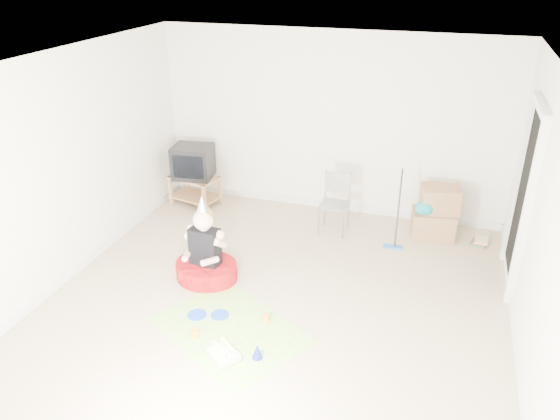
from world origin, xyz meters
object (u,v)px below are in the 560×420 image
(tv_stand, at_px, (195,188))
(folding_chair, at_px, (334,205))
(cardboard_boxes, at_px, (435,213))
(birthday_cake, at_px, (224,355))
(crt_tv, at_px, (193,162))
(seated_woman, at_px, (206,261))

(tv_stand, xyz_separation_m, folding_chair, (2.21, -0.26, 0.14))
(cardboard_boxes, distance_m, birthday_cake, 3.62)
(cardboard_boxes, relative_size, birthday_cake, 2.01)
(crt_tv, bearing_deg, tv_stand, 0.00)
(crt_tv, xyz_separation_m, birthday_cake, (1.78, -3.13, -0.65))
(crt_tv, xyz_separation_m, cardboard_boxes, (3.54, 0.03, -0.34))
(seated_woman, xyz_separation_m, birthday_cake, (0.74, -1.25, -0.20))
(seated_woman, bearing_deg, tv_stand, 118.95)
(crt_tv, relative_size, birthday_cake, 1.60)
(folding_chair, bearing_deg, tv_stand, 173.25)
(seated_woman, bearing_deg, folding_chair, 54.06)
(crt_tv, distance_m, birthday_cake, 3.66)
(tv_stand, distance_m, crt_tv, 0.42)
(folding_chair, distance_m, seated_woman, 2.01)
(crt_tv, xyz_separation_m, seated_woman, (1.04, -1.88, -0.45))
(crt_tv, relative_size, seated_woman, 0.52)
(tv_stand, height_order, crt_tv, crt_tv)
(birthday_cake, bearing_deg, crt_tv, 119.72)
(cardboard_boxes, height_order, birthday_cake, cardboard_boxes)
(birthday_cake, bearing_deg, folding_chair, 81.49)
(cardboard_boxes, xyz_separation_m, birthday_cake, (-1.75, -3.16, -0.30))
(seated_woman, relative_size, birthday_cake, 3.05)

